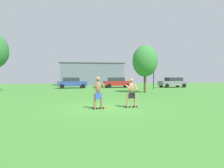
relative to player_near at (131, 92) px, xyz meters
The scene contains 10 objects.
ground_plane 1.75m from the player_near, behind, with size 80.00×80.00×0.00m, color #428433.
player_near is the anchor object (origin of this frame).
player_in_blue 1.87m from the player_near, behind, with size 0.65×0.63×1.70m.
frisbee 1.55m from the player_near, 169.22° to the left, with size 0.27×0.27×0.03m, color orange.
car_red_near_post 20.56m from the player_near, 82.05° to the left, with size 4.43×2.30×1.58m.
car_blue_mid_lot 20.10m from the player_near, 101.85° to the left, with size 4.48×2.43×1.58m.
car_gray_far_end 22.76m from the player_near, 58.91° to the left, with size 4.47×2.41×1.58m.
lamp_post 17.89m from the player_near, 65.71° to the left, with size 0.60×0.24×5.28m.
outbuilding_behind_lot 29.98m from the player_near, 91.03° to the left, with size 12.75×4.31×4.45m.
tree_right_field 10.88m from the player_near, 68.01° to the left, with size 2.66×2.66×5.04m.
Camera 1 is at (-1.20, -10.85, 1.71)m, focal length 32.17 mm.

